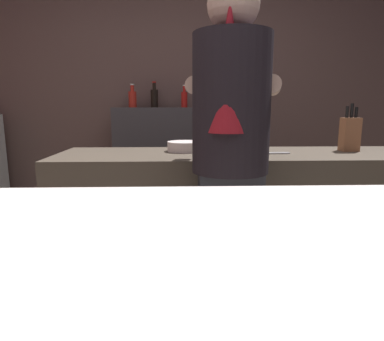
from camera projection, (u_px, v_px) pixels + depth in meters
name	position (u px, v px, depth m)	size (l,w,h in m)	color
wall_back	(179.00, 87.00, 3.40)	(5.20, 0.10, 2.70)	brown
prep_counter	(237.00, 226.00, 2.05)	(2.10, 0.60, 0.89)	#483D32
back_shelf	(165.00, 168.00, 3.27)	(0.93, 0.36, 1.15)	#383438
bartender	(230.00, 149.00, 1.50)	(0.49, 0.55, 1.68)	#292A30
knife_block	(350.00, 134.00, 2.03)	(0.10, 0.08, 0.28)	#955E3C
mixing_bowl	(185.00, 146.00, 2.03)	(0.21, 0.21, 0.06)	silver
chefs_knife	(269.00, 153.00, 1.92)	(0.24, 0.03, 0.01)	silver
bottle_hot_sauce	(154.00, 97.00, 3.22)	(0.07, 0.07, 0.24)	black
bottle_vinegar	(184.00, 99.00, 3.15)	(0.06, 0.06, 0.21)	red
bottle_soy	(133.00, 98.00, 3.12)	(0.07, 0.07, 0.21)	red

